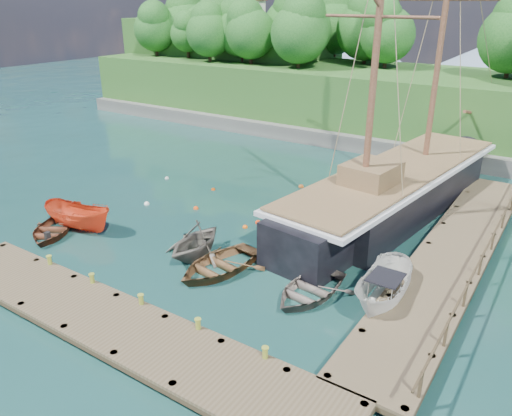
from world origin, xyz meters
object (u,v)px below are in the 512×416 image
(motorboat_orange, at_px, (80,229))
(cabin_boat_white, at_px, (382,306))
(schooner, at_px, (395,193))
(rowboat_0, at_px, (52,234))
(rowboat_3, at_px, (309,296))
(rowboat_1, at_px, (196,256))
(rowboat_2, at_px, (219,271))

(motorboat_orange, distance_m, cabin_boat_white, 17.23)
(motorboat_orange, relative_size, schooner, 0.16)
(rowboat_0, height_order, schooner, schooner)
(rowboat_3, relative_size, motorboat_orange, 0.92)
(rowboat_1, bearing_deg, rowboat_0, -167.71)
(rowboat_0, bearing_deg, rowboat_1, -16.39)
(schooner, bearing_deg, cabin_boat_white, -65.41)
(rowboat_0, distance_m, rowboat_3, 15.06)
(rowboat_0, distance_m, motorboat_orange, 1.49)
(rowboat_0, xyz_separation_m, rowboat_3, (14.87, 2.37, 0.00))
(rowboat_0, height_order, cabin_boat_white, cabin_boat_white)
(schooner, bearing_deg, motorboat_orange, -130.40)
(rowboat_1, height_order, schooner, schooner)
(rowboat_1, relative_size, motorboat_orange, 0.83)
(rowboat_0, distance_m, rowboat_2, 10.39)
(rowboat_2, bearing_deg, rowboat_1, 172.75)
(rowboat_2, bearing_deg, rowboat_3, 15.70)
(rowboat_1, distance_m, rowboat_2, 1.98)
(rowboat_1, distance_m, rowboat_3, 6.55)
(rowboat_0, height_order, rowboat_3, rowboat_3)
(rowboat_0, distance_m, schooner, 20.18)
(rowboat_3, xyz_separation_m, motorboat_orange, (-14.10, -1.09, 0.00))
(rowboat_0, bearing_deg, motorboat_orange, 26.31)
(rowboat_1, xyz_separation_m, schooner, (6.31, 11.39, 1.14))
(rowboat_1, relative_size, rowboat_3, 0.90)
(motorboat_orange, relative_size, cabin_boat_white, 0.95)
(motorboat_orange, bearing_deg, cabin_boat_white, -89.62)
(cabin_boat_white, bearing_deg, rowboat_0, -172.81)
(motorboat_orange, height_order, schooner, schooner)
(rowboat_1, xyz_separation_m, rowboat_3, (6.55, -0.09, 0.00))
(rowboat_0, bearing_deg, rowboat_2, -22.42)
(rowboat_0, relative_size, rowboat_1, 1.04)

